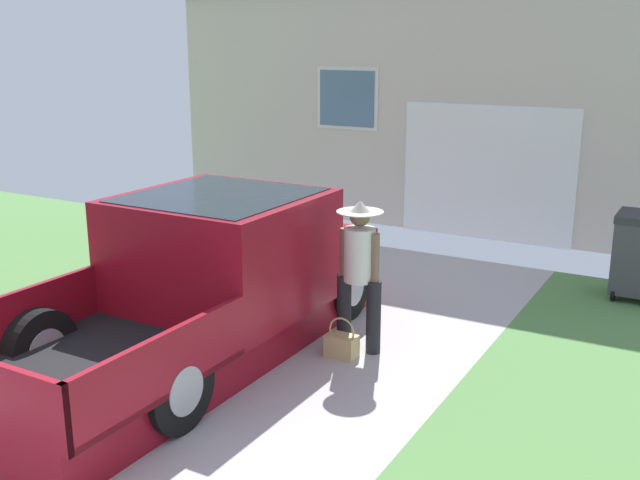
{
  "coord_description": "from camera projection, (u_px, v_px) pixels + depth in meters",
  "views": [
    {
      "loc": [
        4.74,
        -1.91,
        3.32
      ],
      "look_at": [
        0.91,
        4.89,
        1.22
      ],
      "focal_mm": 41.81,
      "sensor_mm": 36.0,
      "label": 1
    }
  ],
  "objects": [
    {
      "name": "house_with_garage",
      "position": [
        456.0,
        83.0,
        15.1
      ],
      "size": [
        10.08,
        5.24,
        4.92
      ],
      "color": "beige",
      "rests_on": "ground"
    },
    {
      "name": "handbag",
      "position": [
        342.0,
        345.0,
        8.04
      ],
      "size": [
        0.34,
        0.21,
        0.45
      ],
      "color": "tan",
      "rests_on": "ground"
    },
    {
      "name": "person_with_hat",
      "position": [
        359.0,
        267.0,
        8.05
      ],
      "size": [
        0.54,
        0.51,
        1.68
      ],
      "rotation": [
        0.0,
        0.0,
        -3.23
      ],
      "color": "black",
      "rests_on": "ground"
    },
    {
      "name": "wheeled_trash_bin",
      "position": [
        638.0,
        253.0,
        9.78
      ],
      "size": [
        0.6,
        0.72,
        1.15
      ],
      "color": "#424247",
      "rests_on": "ground"
    },
    {
      "name": "pickup_truck",
      "position": [
        214.0,
        280.0,
        8.21
      ],
      "size": [
        2.16,
        5.09,
        1.7
      ],
      "rotation": [
        0.0,
        0.0,
        -0.01
      ],
      "color": "maroon",
      "rests_on": "ground"
    }
  ]
}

